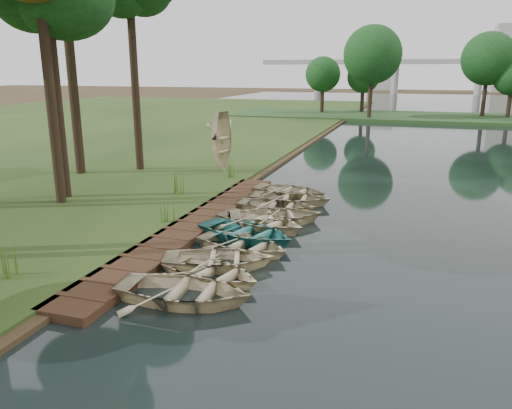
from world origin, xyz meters
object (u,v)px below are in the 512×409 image
(rowboat_1, at_px, (211,270))
(stored_rowboat, at_px, (223,166))
(rowboat_0, at_px, (184,288))
(rowboat_2, at_px, (219,256))
(boardwalk, at_px, (194,226))

(rowboat_1, bearing_deg, stored_rowboat, 34.73)
(rowboat_0, xyz_separation_m, rowboat_2, (-0.01, 2.52, -0.03))
(rowboat_1, height_order, rowboat_2, rowboat_2)
(stored_rowboat, bearing_deg, rowboat_1, -147.94)
(rowboat_2, distance_m, stored_rowboat, 13.95)
(rowboat_0, bearing_deg, rowboat_2, -3.37)
(boardwalk, distance_m, stored_rowboat, 9.94)
(rowboat_1, bearing_deg, rowboat_0, -171.37)
(rowboat_2, xyz_separation_m, stored_rowboat, (-4.98, 13.03, 0.25))
(boardwalk, relative_size, stored_rowboat, 4.62)
(rowboat_1, height_order, stored_rowboat, stored_rowboat)
(stored_rowboat, bearing_deg, rowboat_2, -147.13)
(rowboat_2, bearing_deg, stored_rowboat, 2.85)
(boardwalk, bearing_deg, rowboat_2, -54.76)
(rowboat_0, bearing_deg, boardwalk, 18.68)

